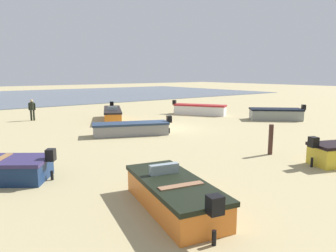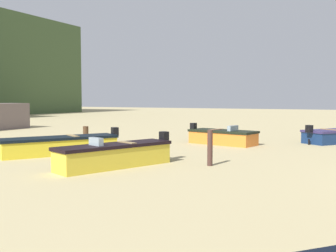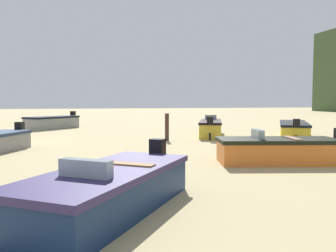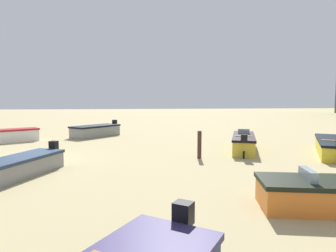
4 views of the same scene
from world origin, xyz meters
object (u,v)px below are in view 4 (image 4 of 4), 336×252
Objects in this scene: boat_grey_6 at (13,168)px; mooring_post_near_water at (199,145)px; boat_yellow_3 at (244,143)px; boat_yellow_5 at (332,147)px; boat_orange_1 at (333,194)px; boat_white_2 at (2,136)px; boat_grey_4 at (96,131)px.

boat_grey_6 is 3.41× the size of mooring_post_near_water.
boat_yellow_5 is (1.76, 4.17, -0.04)m from boat_yellow_3.
boat_white_2 is at bearing 57.99° from boat_orange_1.
boat_yellow_5 is at bearing -0.93° from boat_yellow_3.
boat_grey_4 is 12.17m from boat_grey_6.
boat_white_2 reaches higher than boat_yellow_3.
boat_orange_1 is at bearing -95.46° from boat_yellow_5.
mooring_post_near_water reaches higher than boat_yellow_3.
boat_white_2 is 20.27m from boat_yellow_5.
boat_grey_4 is at bearing 38.84° from boat_orange_1.
boat_yellow_3 is at bearing 39.83° from boat_white_2.
boat_yellow_5 is 1.13× the size of boat_grey_6.
boat_orange_1 is 8.91m from boat_yellow_3.
boat_grey_4 is (-16.38, -7.91, 0.04)m from boat_orange_1.
boat_yellow_3 is at bearing 121.54° from mooring_post_near_water.
boat_grey_4 reaches higher than boat_yellow_5.
boat_yellow_3 reaches higher than boat_yellow_5.
boat_yellow_3 is 11.80m from boat_grey_4.
boat_white_2 is 1.13× the size of boat_grey_4.
boat_grey_6 is at bearing -135.06° from boat_yellow_3.
mooring_post_near_water is at bearing 165.52° from boat_grey_4.
boat_yellow_5 is 15.06m from boat_grey_6.
boat_white_2 reaches higher than boat_orange_1.
boat_yellow_3 is 11.55m from boat_grey_6.
boat_grey_6 is (-4.31, -9.47, -0.03)m from boat_orange_1.
boat_grey_4 is 2.93× the size of mooring_post_near_water.
mooring_post_near_water is at bearing -126.56° from boat_yellow_3.
boat_orange_1 is 0.86× the size of boat_yellow_3.
boat_grey_4 is at bearing 176.49° from boat_yellow_5.
boat_grey_4 is at bearing -74.42° from boat_grey_6.
boat_grey_4 is 0.76× the size of boat_yellow_5.
boat_grey_6 is (4.52, -10.63, -0.07)m from boat_yellow_3.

